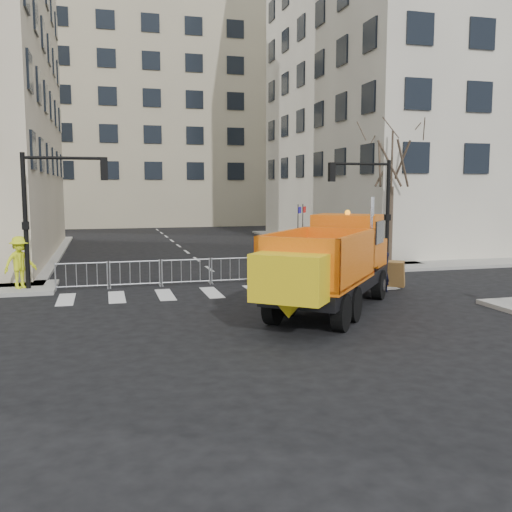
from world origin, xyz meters
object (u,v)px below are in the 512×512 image
object	(u,v)px
plow_truck	(330,262)
worker	(20,262)
cop_b	(344,258)
newspaper_box	(282,261)
cop_c	(342,268)
cop_a	(384,272)

from	to	relation	value
plow_truck	worker	distance (m)	12.15
cop_b	newspaper_box	bearing A→B (deg)	-40.56
cop_c	newspaper_box	size ratio (longest dim) A/B	1.72
cop_b	worker	bearing A→B (deg)	3.27
cop_c	plow_truck	bearing A→B (deg)	16.49
cop_a	worker	distance (m)	14.17
cop_a	newspaper_box	xyz separation A→B (m)	(-2.59, 4.89, -0.09)
cop_a	cop_b	bearing A→B (deg)	-103.34
cop_b	cop_c	bearing A→B (deg)	72.76
worker	cop_b	bearing A→B (deg)	-41.19
worker	newspaper_box	size ratio (longest dim) A/B	1.86
cop_b	worker	world-z (taller)	worker
plow_truck	worker	xyz separation A→B (m)	(-10.26, 6.49, -0.49)
plow_truck	cop_b	world-z (taller)	plow_truck
cop_a	cop_b	xyz separation A→B (m)	(-0.56, 2.59, 0.24)
plow_truck	newspaper_box	distance (m)	7.79
cop_c	newspaper_box	xyz separation A→B (m)	(-1.01, 4.44, -0.25)
plow_truck	newspaper_box	bearing A→B (deg)	32.69
newspaper_box	worker	bearing A→B (deg)	-173.18
cop_b	plow_truck	bearing A→B (deg)	70.14
newspaper_box	cop_b	bearing A→B (deg)	-47.99
cop_a	cop_c	bearing A→B (deg)	-41.33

